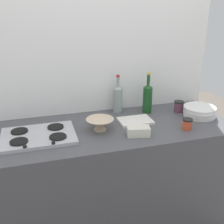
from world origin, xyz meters
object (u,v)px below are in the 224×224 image
object	(u,v)px
stovetop_hob	(38,136)
wine_bottle_mid_left	(148,98)
condiment_jar_front	(187,124)
condiment_jar_rear	(179,106)
cutting_board	(135,121)
mixing_bowl	(100,124)
wine_bottle_leftmost	(118,98)
butter_dish	(138,131)
plate_stack	(200,111)

from	to	relation	value
stovetop_hob	wine_bottle_mid_left	size ratio (longest dim) A/B	1.46
condiment_jar_front	condiment_jar_rear	size ratio (longest dim) A/B	0.86
condiment_jar_rear	cutting_board	xyz separation A→B (m)	(-0.42, -0.10, -0.04)
mixing_bowl	cutting_board	xyz separation A→B (m)	(0.30, 0.07, -0.04)
cutting_board	wine_bottle_leftmost	bearing A→B (deg)	106.65
butter_dish	condiment_jar_rear	distance (m)	0.58
wine_bottle_leftmost	cutting_board	distance (m)	0.27
wine_bottle_leftmost	wine_bottle_mid_left	world-z (taller)	wine_bottle_mid_left
butter_dish	condiment_jar_rear	size ratio (longest dim) A/B	1.67
condiment_jar_rear	plate_stack	bearing A→B (deg)	-49.18
condiment_jar_front	cutting_board	xyz separation A→B (m)	(-0.31, 0.23, -0.03)
cutting_board	plate_stack	bearing A→B (deg)	-3.63
mixing_bowl	cutting_board	world-z (taller)	mixing_bowl
cutting_board	wine_bottle_mid_left	bearing A→B (deg)	44.81
stovetop_hob	mixing_bowl	xyz separation A→B (m)	(0.43, 0.00, 0.03)
wine_bottle_mid_left	condiment_jar_front	xyz separation A→B (m)	(0.15, -0.39, -0.09)
stovetop_hob	condiment_jar_front	world-z (taller)	condiment_jar_front
condiment_jar_rear	condiment_jar_front	bearing A→B (deg)	-108.50
wine_bottle_leftmost	mixing_bowl	distance (m)	0.38
plate_stack	mixing_bowl	distance (m)	0.84
butter_dish	cutting_board	size ratio (longest dim) A/B	0.62
condiment_jar_rear	cutting_board	bearing A→B (deg)	-166.77
stovetop_hob	condiment_jar_front	distance (m)	1.06
wine_bottle_mid_left	condiment_jar_rear	xyz separation A→B (m)	(0.26, -0.06, -0.08)
plate_stack	wine_bottle_mid_left	size ratio (longest dim) A/B	0.78
condiment_jar_rear	butter_dish	bearing A→B (deg)	-146.51
wine_bottle_leftmost	condiment_jar_rear	world-z (taller)	wine_bottle_leftmost
stovetop_hob	mixing_bowl	world-z (taller)	mixing_bowl
plate_stack	cutting_board	xyz separation A→B (m)	(-0.54, 0.03, -0.03)
butter_dish	condiment_jar_rear	world-z (taller)	condiment_jar_rear
wine_bottle_leftmost	mixing_bowl	size ratio (longest dim) A/B	1.59
plate_stack	butter_dish	size ratio (longest dim) A/B	1.68
wine_bottle_leftmost	butter_dish	world-z (taller)	wine_bottle_leftmost
wine_bottle_leftmost	condiment_jar_rear	bearing A→B (deg)	-15.31
wine_bottle_leftmost	butter_dish	distance (m)	0.47
wine_bottle_leftmost	condiment_jar_front	xyz separation A→B (m)	(0.39, -0.46, -0.08)
butter_dish	condiment_jar_rear	xyz separation A→B (m)	(0.49, 0.32, 0.02)
stovetop_hob	cutting_board	world-z (taller)	stovetop_hob
condiment_jar_front	condiment_jar_rear	distance (m)	0.34
mixing_bowl	butter_dish	bearing A→B (deg)	-33.83
wine_bottle_leftmost	cutting_board	bearing A→B (deg)	-73.35
wine_bottle_mid_left	condiment_jar_rear	distance (m)	0.28
cutting_board	condiment_jar_front	bearing A→B (deg)	-35.55
plate_stack	cutting_board	bearing A→B (deg)	176.37
wine_bottle_mid_left	mixing_bowl	xyz separation A→B (m)	(-0.46, -0.23, -0.08)
plate_stack	wine_bottle_mid_left	world-z (taller)	wine_bottle_mid_left
mixing_bowl	condiment_jar_front	xyz separation A→B (m)	(0.61, -0.16, -0.01)
wine_bottle_leftmost	wine_bottle_mid_left	bearing A→B (deg)	-16.85
wine_bottle_leftmost	cutting_board	xyz separation A→B (m)	(0.07, -0.23, -0.11)
stovetop_hob	wine_bottle_mid_left	xyz separation A→B (m)	(0.89, 0.23, 0.11)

